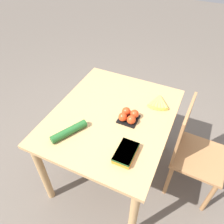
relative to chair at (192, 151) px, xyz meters
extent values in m
plane|color=#665B51|center=(0.16, -0.65, -0.48)|extent=(12.00, 12.00, 0.00)
cube|color=tan|center=(0.16, -0.65, 0.28)|extent=(1.08, 0.90, 0.03)
cylinder|color=tan|center=(-0.32, -1.04, -0.11)|extent=(0.06, 0.06, 0.74)
cylinder|color=tan|center=(0.64, -1.04, -0.11)|extent=(0.06, 0.06, 0.74)
cylinder|color=tan|center=(-0.32, -0.26, -0.11)|extent=(0.06, 0.06, 0.74)
cylinder|color=tan|center=(0.64, -0.26, -0.11)|extent=(0.06, 0.06, 0.74)
cube|color=#A87547|center=(0.00, 0.07, -0.04)|extent=(0.44, 0.42, 0.03)
cube|color=#A87547|center=(0.00, -0.12, 0.21)|extent=(0.39, 0.04, 0.46)
cylinder|color=#A87547|center=(0.19, 0.23, -0.26)|extent=(0.04, 0.04, 0.43)
cylinder|color=#A87547|center=(-0.17, 0.24, -0.26)|extent=(0.04, 0.04, 0.43)
cylinder|color=#A87547|center=(0.18, -0.11, -0.26)|extent=(0.04, 0.04, 0.43)
cylinder|color=#A87547|center=(-0.18, -0.09, -0.26)|extent=(0.04, 0.04, 0.43)
sphere|color=brown|center=(-0.18, -0.38, 0.31)|extent=(0.03, 0.03, 0.03)
cylinder|color=#CCC651|center=(-0.11, -0.40, 0.31)|extent=(0.15, 0.08, 0.03)
cylinder|color=#CCC651|center=(-0.10, -0.38, 0.31)|extent=(0.15, 0.05, 0.03)
cylinder|color=#CCC651|center=(-0.10, -0.37, 0.31)|extent=(0.15, 0.05, 0.03)
cylinder|color=#CCC651|center=(-0.11, -0.36, 0.31)|extent=(0.15, 0.07, 0.03)
cylinder|color=#CCC651|center=(-0.11, -0.34, 0.31)|extent=(0.15, 0.10, 0.03)
cylinder|color=#CCC651|center=(-0.12, -0.33, 0.31)|extent=(0.14, 0.12, 0.03)
cube|color=black|center=(0.16, -0.52, 0.30)|extent=(0.14, 0.14, 0.01)
sphere|color=red|center=(0.12, -0.55, 0.33)|extent=(0.07, 0.07, 0.07)
sphere|color=red|center=(0.19, -0.55, 0.33)|extent=(0.07, 0.07, 0.07)
sphere|color=red|center=(0.12, -0.48, 0.33)|extent=(0.07, 0.07, 0.07)
sphere|color=red|center=(0.19, -0.48, 0.33)|extent=(0.07, 0.07, 0.07)
cube|color=orange|center=(0.46, -0.41, 0.31)|extent=(0.19, 0.12, 0.04)
cube|color=#19471E|center=(0.46, -0.41, 0.33)|extent=(0.19, 0.12, 0.01)
cylinder|color=#236028|center=(0.47, -0.84, 0.32)|extent=(0.27, 0.17, 0.05)
camera|label=1|loc=(1.26, -0.14, 1.46)|focal=35.00mm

